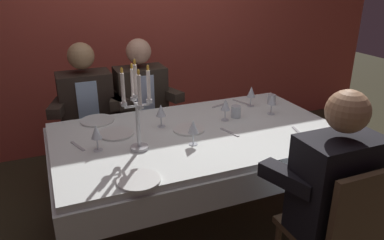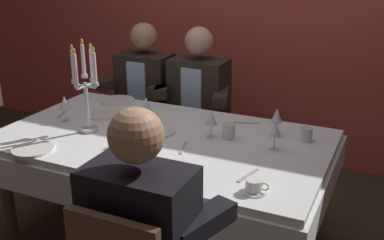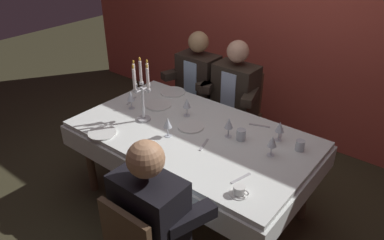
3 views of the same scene
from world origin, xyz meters
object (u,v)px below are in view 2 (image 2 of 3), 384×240
(dinner_plate_0, at_px, (103,114))
(dinner_plate_1, at_px, (117,101))
(wine_glass_3, at_px, (129,124))
(dinner_plate_2, at_px, (33,149))
(seated_diner_2, at_px, (139,231))
(wine_glass_0, at_px, (277,116))
(wine_glass_1, at_px, (211,118))
(candelabra, at_px, (86,89))
(water_tumbler_0, at_px, (307,134))
(dinner_plate_3, at_px, (157,131))
(wine_glass_2, at_px, (146,104))
(wine_glass_4, at_px, (275,130))
(water_tumbler_1, at_px, (229,131))
(dining_table, at_px, (162,155))
(wine_glass_5, at_px, (65,103))
(seated_diner_1, at_px, (199,94))
(coffee_cup_0, at_px, (254,186))
(seated_diner_0, at_px, (146,86))

(dinner_plate_0, bearing_deg, dinner_plate_1, 105.61)
(wine_glass_3, bearing_deg, dinner_plate_2, -145.33)
(wine_glass_3, height_order, seated_diner_2, seated_diner_2)
(wine_glass_0, bearing_deg, wine_glass_1, -149.77)
(candelabra, height_order, water_tumbler_0, candelabra)
(candelabra, relative_size, dinner_plate_3, 2.61)
(dinner_plate_2, height_order, wine_glass_2, wine_glass_2)
(wine_glass_4, bearing_deg, dinner_plate_1, 164.07)
(dinner_plate_2, bearing_deg, water_tumbler_1, 33.90)
(dining_table, distance_m, wine_glass_2, 0.36)
(wine_glass_3, distance_m, water_tumbler_1, 0.57)
(wine_glass_2, relative_size, wine_glass_3, 1.00)
(candelabra, distance_m, wine_glass_3, 0.36)
(wine_glass_2, height_order, seated_diner_2, seated_diner_2)
(seated_diner_2, bearing_deg, dinner_plate_3, 114.97)
(dinner_plate_2, height_order, wine_glass_4, wine_glass_4)
(wine_glass_3, distance_m, wine_glass_5, 0.58)
(water_tumbler_0, xyz_separation_m, seated_diner_1, (-0.94, 0.60, -0.04))
(coffee_cup_0, bearing_deg, wine_glass_1, 129.32)
(dinner_plate_0, height_order, coffee_cup_0, coffee_cup_0)
(wine_glass_0, relative_size, water_tumbler_1, 1.86)
(candelabra, xyz_separation_m, water_tumbler_1, (0.80, 0.25, -0.22))
(wine_glass_0, height_order, coffee_cup_0, wine_glass_0)
(wine_glass_1, bearing_deg, wine_glass_5, -171.48)
(dinner_plate_1, relative_size, dinner_plate_3, 1.13)
(candelabra, distance_m, dinner_plate_0, 0.38)
(water_tumbler_0, bearing_deg, seated_diner_2, -108.69)
(wine_glass_2, bearing_deg, wine_glass_3, -74.89)
(dining_table, distance_m, seated_diner_0, 1.09)
(dinner_plate_1, relative_size, seated_diner_0, 0.19)
(water_tumbler_1, bearing_deg, coffee_cup_0, -59.07)
(candelabra, bearing_deg, wine_glass_1, 17.62)
(candelabra, xyz_separation_m, wine_glass_0, (1.03, 0.42, -0.15))
(dinner_plate_1, height_order, wine_glass_2, wine_glass_2)
(seated_diner_2, bearing_deg, wine_glass_4, 74.95)
(dinner_plate_3, distance_m, wine_glass_4, 0.71)
(dinner_plate_0, xyz_separation_m, wine_glass_3, (0.41, -0.33, 0.11))
(dinner_plate_2, bearing_deg, wine_glass_2, 62.54)
(wine_glass_2, xyz_separation_m, water_tumbler_1, (0.57, -0.04, -0.07))
(wine_glass_3, height_order, water_tumbler_0, wine_glass_3)
(seated_diner_1, bearing_deg, wine_glass_1, -61.32)
(wine_glass_3, xyz_separation_m, water_tumbler_1, (0.47, 0.31, -0.07))
(coffee_cup_0, height_order, seated_diner_1, seated_diner_1)
(wine_glass_5, bearing_deg, seated_diner_1, 60.51)
(wine_glass_1, relative_size, seated_diner_0, 0.13)
(wine_glass_2, relative_size, wine_glass_5, 1.00)
(dinner_plate_1, bearing_deg, dinner_plate_0, -74.39)
(seated_diner_1, bearing_deg, candelabra, -105.69)
(dinner_plate_0, bearing_deg, dinner_plate_3, -14.19)
(coffee_cup_0, bearing_deg, seated_diner_2, -122.78)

